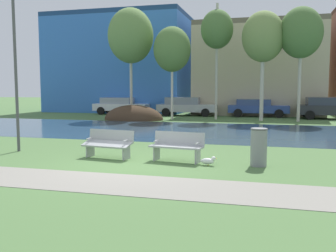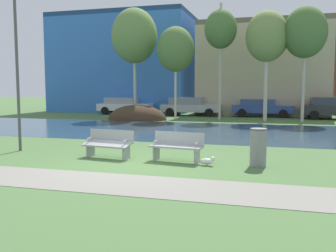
% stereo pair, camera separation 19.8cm
% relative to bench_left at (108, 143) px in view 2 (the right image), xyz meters
% --- Properties ---
extents(ground_plane, '(120.00, 120.00, 0.00)m').
position_rel_bench_left_xyz_m(ground_plane, '(1.10, 9.17, -0.47)').
color(ground_plane, '#4C703D').
extents(paved_path_strip, '(60.00, 1.80, 0.01)m').
position_rel_bench_left_xyz_m(paved_path_strip, '(1.10, -2.94, -0.47)').
color(paved_path_strip, gray).
rests_on(paved_path_strip, ground).
extents(river_band, '(80.00, 8.94, 0.01)m').
position_rel_bench_left_xyz_m(river_band, '(1.10, 8.08, -0.47)').
color(river_band, '#2D475B').
rests_on(river_band, ground).
extents(soil_mound, '(4.20, 2.66, 2.07)m').
position_rel_bench_left_xyz_m(soil_mound, '(-4.12, 13.65, -0.47)').
color(soil_mound, '#423021').
rests_on(soil_mound, ground).
extents(bench_left, '(1.66, 0.77, 0.87)m').
position_rel_bench_left_xyz_m(bench_left, '(0.00, 0.00, 0.00)').
color(bench_left, '#9EA0A3').
rests_on(bench_left, ground).
extents(bench_right, '(1.66, 0.77, 0.87)m').
position_rel_bench_left_xyz_m(bench_right, '(2.22, 0.00, 0.00)').
color(bench_right, '#9EA0A3').
rests_on(bench_right, ground).
extents(trash_bin, '(0.48, 0.48, 1.07)m').
position_rel_bench_left_xyz_m(trash_bin, '(4.59, -0.08, 0.08)').
color(trash_bin, gray).
rests_on(trash_bin, ground).
extents(seagull, '(0.47, 0.17, 0.27)m').
position_rel_bench_left_xyz_m(seagull, '(3.21, -0.38, -0.34)').
color(seagull, white).
rests_on(seagull, ground).
extents(streetlamp, '(0.32, 0.32, 6.25)m').
position_rel_bench_left_xyz_m(streetlamp, '(-3.52, 0.36, 3.61)').
color(streetlamp, '#4C4C51').
rests_on(streetlamp, ground).
extents(birch_far_left, '(3.32, 3.32, 7.98)m').
position_rel_bench_left_xyz_m(birch_far_left, '(-4.92, 15.38, 5.50)').
color(birch_far_left, beige).
rests_on(birch_far_left, ground).
extents(birch_left, '(2.59, 2.59, 6.42)m').
position_rel_bench_left_xyz_m(birch_left, '(-1.65, 14.74, 4.38)').
color(birch_left, beige).
rests_on(birch_left, ground).
extents(birch_center_left, '(2.23, 2.23, 8.00)m').
position_rel_bench_left_xyz_m(birch_center_left, '(1.33, 15.63, 5.73)').
color(birch_center_left, '#BCB7A8').
rests_on(birch_center_left, ground).
extents(birch_center, '(2.79, 2.79, 7.25)m').
position_rel_bench_left_xyz_m(birch_center, '(4.45, 15.19, 5.07)').
color(birch_center, beige).
rests_on(birch_center, ground).
extents(birch_center_right, '(2.74, 2.74, 7.39)m').
position_rel_bench_left_xyz_m(birch_center_right, '(6.81, 15.12, 5.25)').
color(birch_center_right, '#BCB7A8').
rests_on(birch_center_right, ground).
extents(parked_van_nearest_white, '(4.62, 2.04, 1.40)m').
position_rel_bench_left_xyz_m(parked_van_nearest_white, '(-7.13, 18.71, 0.28)').
color(parked_van_nearest_white, silver).
rests_on(parked_van_nearest_white, ground).
extents(parked_sedan_second_silver, '(4.76, 2.11, 1.47)m').
position_rel_bench_left_xyz_m(parked_sedan_second_silver, '(-1.44, 18.52, 0.30)').
color(parked_sedan_second_silver, '#B2B5BC').
rests_on(parked_sedan_second_silver, ground).
extents(parked_hatch_third_blue, '(4.55, 2.11, 1.34)m').
position_rel_bench_left_xyz_m(parked_hatch_third_blue, '(4.08, 18.79, 0.25)').
color(parked_hatch_third_blue, '#2D4793').
rests_on(parked_hatch_third_blue, ground).
extents(parked_wagon_fourth_dark, '(4.30, 2.15, 1.54)m').
position_rel_bench_left_xyz_m(parked_wagon_fourth_dark, '(9.01, 17.83, 0.34)').
color(parked_wagon_fourth_dark, '#282B30').
rests_on(parked_wagon_fourth_dark, ground).
extents(building_blue_store, '(12.79, 8.20, 8.99)m').
position_rel_bench_left_xyz_m(building_blue_store, '(-8.82, 23.56, 4.02)').
color(building_blue_store, '#3870C6').
rests_on(building_blue_store, ground).
extents(building_beige_block, '(10.34, 9.11, 7.58)m').
position_rel_bench_left_xyz_m(building_beige_block, '(4.00, 23.63, 3.32)').
color(building_beige_block, '#BCAD8E').
rests_on(building_beige_block, ground).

